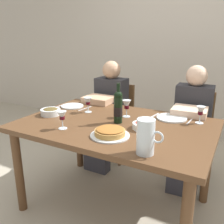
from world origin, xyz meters
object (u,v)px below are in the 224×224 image
object	(u,v)px
wine_glass_centre	(201,111)
chair_left	(116,116)
dining_table	(115,134)
diner_right	(191,124)
wine_glass_right_diner	(62,116)
dinner_plate_right_setting	(172,118)
baked_tart	(110,132)
chair_right	(193,128)
wine_glass_left_diner	(127,105)
wine_bottle	(118,107)
wine_glass_spare	(88,102)
dinner_plate_left_setting	(72,106)
diner_left	(107,111)
olive_bowl	(51,111)
salad_bowl	(143,125)
water_pitcher	(146,139)

from	to	relation	value
wine_glass_centre	chair_left	distance (m)	1.23
dining_table	diner_right	bearing A→B (deg)	55.69
wine_glass_right_diner	dinner_plate_right_setting	bearing A→B (deg)	43.59
baked_tart	chair_right	bearing A→B (deg)	72.87
dinner_plate_right_setting	wine_glass_left_diner	bearing A→B (deg)	-158.85
wine_glass_left_diner	chair_left	size ratio (longest dim) A/B	0.17
wine_bottle	wine_glass_spare	bearing A→B (deg)	161.59
dinner_plate_left_setting	chair_left	xyz separation A→B (m)	(0.14, 0.67, -0.27)
wine_glass_right_diner	diner_left	bearing A→B (deg)	99.78
diner_right	olive_bowl	bearing A→B (deg)	32.28
dining_table	wine_glass_left_diner	size ratio (longest dim) A/B	10.29
baked_tart	diner_left	bearing A→B (deg)	120.89
baked_tart	chair_left	bearing A→B (deg)	115.41
baked_tart	chair_left	xyz separation A→B (m)	(-0.54, 1.14, -0.29)
baked_tart	salad_bowl	size ratio (longest dim) A/B	1.66
baked_tart	diner_left	size ratio (longest dim) A/B	0.23
dining_table	diner_left	size ratio (longest dim) A/B	1.29
dining_table	wine_bottle	distance (m)	0.22
dinner_plate_left_setting	dinner_plate_right_setting	bearing A→B (deg)	6.19
wine_bottle	water_pitcher	xyz separation A→B (m)	(0.38, -0.40, -0.04)
dining_table	diner_left	bearing A→B (deg)	124.65
dining_table	wine_glass_right_diner	distance (m)	0.45
chair_left	dinner_plate_right_setting	bearing A→B (deg)	144.81
baked_tart	dinner_plate_left_setting	bearing A→B (deg)	145.21
wine_glass_left_diner	dinner_plate_left_setting	bearing A→B (deg)	176.83
diner_left	dinner_plate_right_setting	bearing A→B (deg)	157.61
wine_bottle	wine_glass_left_diner	xyz separation A→B (m)	(-0.00, 0.17, -0.03)
dinner_plate_right_setting	chair_right	size ratio (longest dim) A/B	0.29
wine_glass_right_diner	salad_bowl	bearing A→B (deg)	28.19
olive_bowl	wine_glass_centre	bearing A→B (deg)	18.46
salad_bowl	wine_bottle	bearing A→B (deg)	171.95
wine_bottle	olive_bowl	size ratio (longest dim) A/B	1.86
wine_glass_spare	dinner_plate_left_setting	size ratio (longest dim) A/B	0.63
olive_bowl	chair_right	bearing A→B (deg)	43.45
water_pitcher	diner_left	size ratio (longest dim) A/B	0.18
salad_bowl	dinner_plate_right_setting	size ratio (longest dim) A/B	0.65
dining_table	wine_bottle	world-z (taller)	wine_bottle
dining_table	diner_left	distance (m)	0.79
diner_right	wine_glass_spare	bearing A→B (deg)	29.86
salad_bowl	dinner_plate_left_setting	world-z (taller)	salad_bowl
wine_glass_right_diner	dinner_plate_left_setting	bearing A→B (deg)	120.45
water_pitcher	wine_glass_left_diner	size ratio (longest dim) A/B	1.45
dinner_plate_right_setting	chair_left	size ratio (longest dim) A/B	0.29
baked_tart	dinner_plate_left_setting	size ratio (longest dim) A/B	1.26
dining_table	dinner_plate_left_setting	bearing A→B (deg)	159.45
salad_bowl	diner_right	size ratio (longest dim) A/B	0.14
wine_glass_spare	diner_right	bearing A→B (deg)	33.05
olive_bowl	diner_right	distance (m)	1.30
baked_tart	diner_right	xyz separation A→B (m)	(0.37, 0.92, -0.17)
baked_tart	salad_bowl	world-z (taller)	baked_tart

